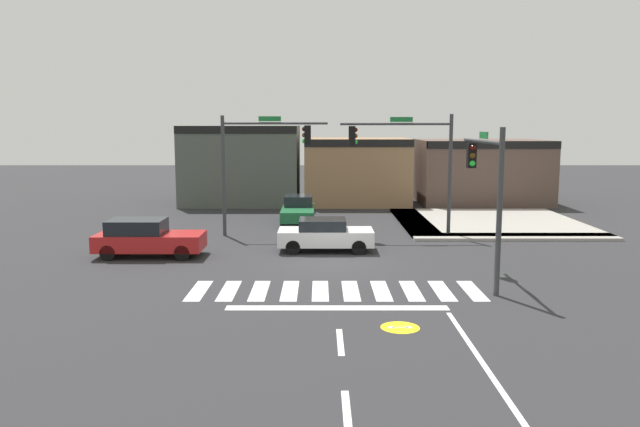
% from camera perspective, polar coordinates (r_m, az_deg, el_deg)
% --- Properties ---
extents(ground_plane, '(120.00, 120.00, 0.00)m').
position_cam_1_polar(ground_plane, '(25.65, 0.97, -4.39)').
color(ground_plane, '#2B2B2D').
extents(crosswalk_near, '(9.77, 2.62, 0.01)m').
position_cam_1_polar(crosswalk_near, '(21.28, 1.22, -7.01)').
color(crosswalk_near, silver).
rests_on(crosswalk_near, ground_plane).
extents(lane_markings, '(6.80, 18.75, 0.01)m').
position_cam_1_polar(lane_markings, '(14.80, 6.51, -13.99)').
color(lane_markings, white).
rests_on(lane_markings, ground_plane).
extents(bike_detector_marking, '(1.09, 1.09, 0.01)m').
position_cam_1_polar(bike_detector_marking, '(17.73, 7.08, -10.21)').
color(bike_detector_marking, yellow).
rests_on(bike_detector_marking, ground_plane).
extents(curb_corner_northeast, '(10.00, 10.60, 0.15)m').
position_cam_1_polar(curb_corner_northeast, '(36.04, 14.28, -0.87)').
color(curb_corner_northeast, '#9E998E').
rests_on(curb_corner_northeast, ground_plane).
extents(storefront_row, '(25.18, 7.01, 5.43)m').
position_cam_1_polar(storefront_row, '(44.46, 2.82, 4.12)').
color(storefront_row, '#4C564C').
rests_on(storefront_row, ground_plane).
extents(traffic_signal_northeast, '(5.51, 0.32, 6.04)m').
position_cam_1_polar(traffic_signal_northeast, '(31.21, 7.81, 5.51)').
color(traffic_signal_northeast, '#383A3D').
rests_on(traffic_signal_northeast, ground_plane).
extents(traffic_signal_southeast, '(0.32, 5.19, 5.46)m').
position_cam_1_polar(traffic_signal_southeast, '(22.63, 14.59, 3.28)').
color(traffic_signal_southeast, '#383A3D').
rests_on(traffic_signal_southeast, ground_plane).
extents(traffic_signal_northwest, '(5.26, 0.32, 5.97)m').
position_cam_1_polar(traffic_signal_northwest, '(31.27, -5.65, 5.54)').
color(traffic_signal_northwest, '#383A3D').
rests_on(traffic_signal_northwest, ground_plane).
extents(car_red, '(4.47, 1.90, 1.58)m').
position_cam_1_polar(car_red, '(27.50, -15.66, -2.14)').
color(car_red, red).
rests_on(car_red, ground_plane).
extents(car_green, '(1.80, 4.30, 1.48)m').
position_cam_1_polar(car_green, '(35.53, -2.20, 0.33)').
color(car_green, '#1E6638').
rests_on(car_green, ground_plane).
extents(car_white, '(4.16, 1.84, 1.42)m').
position_cam_1_polar(car_white, '(27.68, 0.25, -1.92)').
color(car_white, white).
rests_on(car_white, ground_plane).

